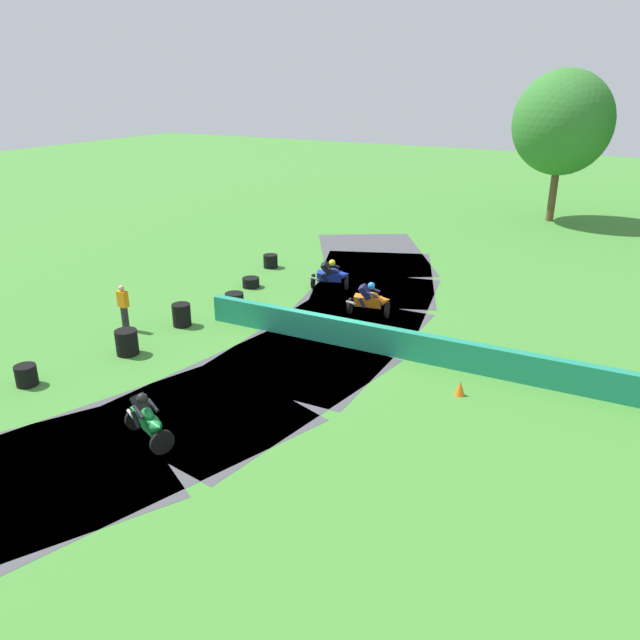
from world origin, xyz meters
TOP-DOWN VIEW (x-y plane):
  - ground_plane at (0.00, 0.00)m, footprint 120.00×120.00m
  - track_asphalt at (-1.32, -0.03)m, footprint 10.23×31.06m
  - safety_barrier at (5.20, 0.14)m, footprint 19.21×0.80m
  - motorcycle_lead_green at (-0.79, -7.43)m, footprint 1.68×1.18m
  - motorcycle_chase_orange at (0.30, 2.80)m, footprint 1.70×0.98m
  - motorcycle_trailing_blue at (-2.38, 4.83)m, footprint 1.74×1.19m
  - tire_stack_near at (-5.95, -6.86)m, footprint 0.61×0.61m
  - tire_stack_mid_a at (-5.01, -3.91)m, footprint 0.70×0.70m
  - tire_stack_mid_b at (-5.10, -1.21)m, footprint 0.64×0.64m
  - tire_stack_far at (-4.89, 1.58)m, footprint 0.72×0.72m
  - tire_stack_extra_a at (-5.45, 3.51)m, footprint 0.71×0.71m
  - tire_stack_extra_b at (-6.30, 6.29)m, footprint 0.65×0.65m
  - track_marshal at (-6.52, -2.48)m, footprint 0.34×0.24m
  - traffic_cone at (5.00, -1.49)m, footprint 0.28×0.28m
  - tree_far_left at (3.07, 22.84)m, footprint 5.64×5.64m

SIDE VIEW (x-z plane):
  - ground_plane at x=0.00m, z-range 0.00..0.00m
  - track_asphalt at x=-1.32m, z-range 0.00..0.01m
  - tire_stack_far at x=-4.89m, z-range 0.00..0.40m
  - tire_stack_extra_a at x=-5.45m, z-range 0.00..0.40m
  - traffic_cone at x=5.00m, z-range 0.00..0.44m
  - tire_stack_near at x=-5.95m, z-range 0.00..0.60m
  - tire_stack_extra_b at x=-6.30m, z-range 0.00..0.60m
  - tire_stack_mid_a at x=-5.01m, z-range 0.00..0.80m
  - tire_stack_mid_b at x=-5.10m, z-range 0.00..0.80m
  - safety_barrier at x=5.20m, z-range 0.00..0.90m
  - motorcycle_trailing_blue at x=-2.38m, z-range -0.08..1.35m
  - motorcycle_chase_orange at x=0.30m, z-range -0.07..1.36m
  - motorcycle_lead_green at x=-0.79m, z-range -0.05..1.37m
  - track_marshal at x=-6.52m, z-range 0.00..1.63m
  - tree_far_left at x=3.07m, z-range 1.35..10.01m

